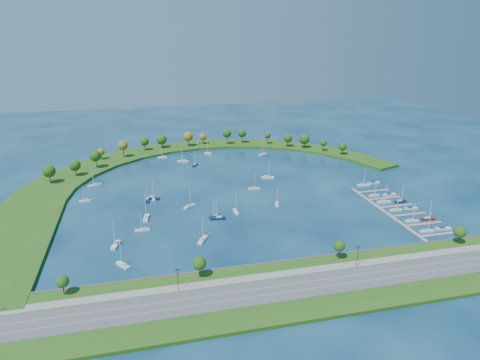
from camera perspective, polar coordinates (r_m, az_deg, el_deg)
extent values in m
plane|color=#082745|center=(289.64, -0.73, -1.14)|extent=(700.00, 700.00, 0.00)
cube|color=#2B5416|center=(183.13, 8.27, -14.26)|extent=(420.00, 42.00, 1.60)
cube|color=#474442|center=(200.04, 5.98, -10.97)|extent=(420.00, 1.20, 1.80)
cube|color=#515154|center=(182.66, 8.28, -14.04)|extent=(420.00, 16.00, 0.12)
cube|color=gray|center=(191.24, 7.05, -12.30)|extent=(420.00, 5.00, 0.12)
cube|color=silver|center=(180.71, 8.58, -14.43)|extent=(420.00, 0.15, 0.02)
cube|color=silver|center=(184.55, 7.99, -13.61)|extent=(420.00, 0.15, 0.02)
cylinder|color=#382314|center=(188.49, -22.73, -13.50)|extent=(0.56, 0.56, 4.90)
sphere|color=#174C13|center=(186.70, -22.87, -12.59)|extent=(5.20, 5.20, 5.20)
cylinder|color=#382314|center=(186.27, -5.47, -12.25)|extent=(0.56, 0.56, 5.25)
sphere|color=#174C13|center=(184.30, -5.51, -11.24)|extent=(6.00, 6.00, 6.00)
cylinder|color=#382314|center=(203.78, 13.18, -9.68)|extent=(0.56, 0.56, 5.60)
sphere|color=#174C13|center=(201.97, 13.27, -8.73)|extent=(5.20, 5.20, 5.20)
cylinder|color=#382314|center=(238.54, 27.41, -7.10)|extent=(0.56, 0.56, 4.90)
sphere|color=#174C13|center=(237.07, 27.55, -6.31)|extent=(6.00, 6.00, 6.00)
cylinder|color=black|center=(177.43, -8.39, -13.24)|extent=(0.24, 0.24, 10.00)
cylinder|color=black|center=(198.81, 15.57, -9.96)|extent=(0.24, 0.24, 10.00)
cube|color=#2B5416|center=(297.78, -25.63, -2.36)|extent=(43.73, 48.72, 2.00)
cube|color=#2B5416|center=(323.68, -23.30, -0.35)|extent=(50.23, 54.30, 2.00)
cube|color=#2B5416|center=(346.83, -20.25, 1.30)|extent=(54.07, 56.09, 2.00)
cube|color=#2B5416|center=(366.53, -16.68, 2.64)|extent=(55.20, 54.07, 2.00)
cube|color=#2B5416|center=(382.25, -12.75, 3.66)|extent=(53.65, 48.47, 2.00)
cube|color=#2B5416|center=(393.60, -8.57, 4.37)|extent=(49.62, 39.75, 2.00)
cube|color=#2B5416|center=(400.31, -4.24, 4.80)|extent=(44.32, 29.96, 2.00)
cube|color=#2B5416|center=(402.24, 0.16, 4.92)|extent=(49.49, 38.05, 2.00)
cube|color=#2B5416|center=(399.33, 4.56, 4.75)|extent=(51.13, 44.12, 2.00)
cube|color=#2B5416|center=(391.67, 8.87, 4.28)|extent=(49.19, 47.96, 2.00)
cube|color=#2B5416|center=(379.41, 13.01, 3.52)|extent=(43.90, 49.49, 2.00)
cube|color=#2B5416|center=(362.85, 16.88, 2.45)|extent=(35.67, 48.74, 2.00)
cube|color=#2B5416|center=(248.17, -28.01, -6.99)|extent=(36.00, 130.81, 1.90)
cylinder|color=#382314|center=(320.94, -24.28, 0.20)|extent=(0.56, 0.56, 7.04)
sphere|color=#174C13|center=(319.39, -24.41, 1.10)|extent=(8.80, 8.80, 8.80)
cylinder|color=#382314|center=(330.10, -21.31, 1.06)|extent=(0.56, 0.56, 6.48)
sphere|color=#174C13|center=(328.70, -21.42, 1.86)|extent=(8.22, 8.22, 8.22)
cylinder|color=#382314|center=(344.11, -18.85, 2.20)|extent=(0.56, 0.56, 7.93)
sphere|color=#174C13|center=(342.57, -18.95, 3.11)|extent=(8.69, 8.69, 8.69)
cylinder|color=#382314|center=(366.29, -18.23, 3.05)|extent=(0.56, 0.56, 5.11)
sphere|color=brown|center=(365.30, -18.29, 3.62)|extent=(6.32, 6.32, 6.32)
cylinder|color=#382314|center=(366.80, -15.47, 3.63)|extent=(0.56, 0.56, 8.60)
sphere|color=brown|center=(365.30, -15.55, 4.52)|extent=(8.16, 8.16, 8.16)
cylinder|color=#382314|center=(383.97, -12.73, 4.39)|extent=(0.56, 0.56, 6.53)
sphere|color=#174C13|center=(382.79, -12.78, 5.08)|extent=(7.65, 7.65, 7.65)
cylinder|color=#382314|center=(389.88, -10.51, 4.71)|extent=(0.56, 0.56, 5.74)
sphere|color=#174C13|center=(388.73, -10.55, 5.38)|extent=(9.27, 9.27, 9.27)
cylinder|color=#382314|center=(391.71, -7.00, 5.08)|extent=(0.56, 0.56, 7.36)
sphere|color=brown|center=(390.39, -7.04, 5.86)|extent=(9.11, 9.11, 9.11)
cylinder|color=#382314|center=(398.60, -4.99, 5.27)|extent=(0.56, 0.56, 5.48)
sphere|color=brown|center=(397.62, -5.01, 5.84)|extent=(6.81, 6.81, 6.81)
cylinder|color=#382314|center=(395.54, -1.77, 5.47)|extent=(0.56, 0.56, 8.85)
sphere|color=#174C13|center=(394.14, -1.78, 6.32)|extent=(7.91, 7.91, 7.91)
cylinder|color=#382314|center=(400.57, 0.28, 5.58)|extent=(0.56, 0.56, 7.81)
sphere|color=#174C13|center=(399.30, 0.28, 6.34)|extent=(7.84, 7.84, 7.84)
cylinder|color=#382314|center=(397.72, 3.74, 5.38)|extent=(0.56, 0.56, 7.07)
sphere|color=#174C13|center=(396.61, 3.75, 6.04)|extent=(5.75, 5.75, 5.75)
cylinder|color=#382314|center=(389.60, 6.47, 4.94)|extent=(0.56, 0.56, 6.28)
sphere|color=#174C13|center=(388.47, 6.49, 5.61)|extent=(7.80, 7.80, 7.80)
cylinder|color=#382314|center=(387.77, 8.66, 4.76)|extent=(0.56, 0.56, 6.14)
sphere|color=#174C13|center=(386.58, 8.70, 5.47)|extent=(9.09, 9.09, 9.09)
cylinder|color=#382314|center=(379.83, 11.16, 4.31)|extent=(0.56, 0.56, 6.21)
sphere|color=#174C13|center=(378.76, 11.21, 4.94)|extent=(5.92, 5.92, 5.92)
cylinder|color=#382314|center=(372.32, 13.65, 3.78)|extent=(0.56, 0.56, 5.61)
sphere|color=#174C13|center=(371.25, 13.70, 4.40)|extent=(6.88, 6.88, 6.88)
cylinder|color=gray|center=(398.32, -5.66, 5.11)|extent=(2.20, 2.20, 3.76)
cylinder|color=gray|center=(397.82, -5.67, 5.39)|extent=(2.60, 2.60, 0.30)
cube|color=gray|center=(266.03, 19.02, -4.11)|extent=(2.20, 82.00, 0.40)
cube|color=gray|center=(248.86, 25.40, -6.64)|extent=(22.00, 2.00, 0.40)
cylinder|color=#382314|center=(255.50, 27.33, -6.22)|extent=(0.36, 0.36, 1.60)
cube|color=gray|center=(258.08, 23.61, -5.45)|extent=(22.00, 2.00, 0.40)
cylinder|color=#382314|center=(264.48, 25.52, -5.08)|extent=(0.36, 0.36, 1.60)
cube|color=gray|center=(267.63, 21.96, -4.34)|extent=(22.00, 2.00, 0.40)
cylinder|color=#382314|center=(273.81, 23.84, -4.01)|extent=(0.36, 0.36, 1.60)
cube|color=gray|center=(277.48, 20.43, -3.30)|extent=(22.00, 2.00, 0.40)
cylinder|color=#382314|center=(283.45, 22.27, -3.01)|extent=(0.36, 0.36, 1.60)
cube|color=gray|center=(287.60, 19.01, -2.33)|extent=(22.00, 2.00, 0.40)
cylinder|color=#382314|center=(293.36, 20.82, -2.07)|extent=(0.36, 0.36, 1.60)
cube|color=gray|center=(297.96, 17.68, -1.43)|extent=(22.00, 2.00, 0.40)
cylinder|color=#382314|center=(303.52, 19.46, -1.20)|extent=(0.36, 0.36, 1.60)
cube|color=silver|center=(287.90, 1.89, -1.18)|extent=(8.17, 2.71, 0.97)
cube|color=#BDBDC1|center=(287.46, 1.74, -1.04)|extent=(2.90, 1.74, 0.68)
cylinder|color=silver|center=(286.01, 2.03, -0.06)|extent=(0.32, 0.32, 10.87)
cube|color=silver|center=(365.88, -10.43, 3.03)|extent=(8.18, 3.02, 0.96)
cube|color=#BDBDC1|center=(365.61, -10.31, 3.16)|extent=(2.94, 1.84, 0.67)
cylinder|color=silver|center=(364.33, -10.59, 3.91)|extent=(0.32, 0.32, 10.80)
cube|color=#0A1B43|center=(340.67, -6.09, 2.02)|extent=(5.42, 8.29, 0.97)
cube|color=#BDBDC1|center=(341.17, -6.05, 2.19)|extent=(2.62, 3.23, 0.68)
cylinder|color=silver|center=(338.36, -6.15, 2.95)|extent=(0.32, 0.32, 10.91)
cube|color=silver|center=(263.18, 5.04, -3.30)|extent=(4.31, 7.67, 0.89)
cube|color=#BDBDC1|center=(262.21, 5.04, -3.21)|extent=(2.20, 2.91, 0.62)
cylinder|color=silver|center=(261.69, 5.07, -2.15)|extent=(0.32, 0.32, 9.98)
cube|color=silver|center=(260.78, -6.81, -3.57)|extent=(8.16, 7.14, 1.02)
cube|color=#BDBDC1|center=(259.90, -6.95, -3.45)|extent=(3.37, 3.16, 0.72)
cylinder|color=silver|center=(258.86, -6.76, -2.24)|extent=(0.32, 0.32, 11.49)
cube|color=silver|center=(223.16, -16.43, -8.41)|extent=(5.11, 9.48, 1.10)
cube|color=#BDBDC1|center=(223.49, -16.38, -8.09)|extent=(2.65, 3.58, 0.77)
cylinder|color=silver|center=(219.58, -16.66, -6.95)|extent=(0.32, 0.32, 12.33)
cube|color=silver|center=(310.70, -19.02, -0.69)|extent=(9.32, 6.01, 1.09)
cube|color=#BDBDC1|center=(310.66, -18.88, -0.49)|extent=(3.62, 2.91, 0.76)
cylinder|color=silver|center=(308.39, -19.28, 0.45)|extent=(0.32, 0.32, 12.24)
cube|color=silver|center=(285.00, -20.21, -2.66)|extent=(7.18, 2.30, 0.85)
cube|color=#BDBDC1|center=(284.68, -20.09, -2.51)|extent=(2.54, 1.50, 0.60)
cylinder|color=silver|center=(283.24, -20.45, -1.69)|extent=(0.32, 0.32, 9.59)
cube|color=#0A1B43|center=(274.82, -12.39, -2.67)|extent=(3.39, 8.64, 1.01)
cube|color=#BDBDC1|center=(275.28, -12.39, -2.44)|extent=(2.00, 3.13, 0.71)
cylinder|color=silver|center=(271.97, -12.50, -1.52)|extent=(0.32, 0.32, 11.36)
cube|color=silver|center=(219.87, -5.06, -8.06)|extent=(6.77, 9.20, 1.10)
cube|color=#BDBDC1|center=(218.69, -5.15, -7.95)|extent=(3.15, 3.67, 0.77)
cylinder|color=silver|center=(217.47, -5.04, -6.41)|extent=(0.32, 0.32, 12.34)
cube|color=silver|center=(310.34, 3.77, 0.35)|extent=(9.72, 4.82, 1.12)
cube|color=#BDBDC1|center=(309.98, 3.60, 0.52)|extent=(3.63, 2.58, 0.79)
cylinder|color=silver|center=(308.21, 3.94, 1.56)|extent=(0.32, 0.32, 12.65)
cube|color=silver|center=(248.94, -12.54, -5.05)|extent=(4.31, 10.10, 1.17)
cube|color=#BDBDC1|center=(247.65, -12.59, -4.93)|extent=(2.45, 3.69, 0.82)
cylinder|color=silver|center=(246.82, -12.64, -3.46)|extent=(0.32, 0.32, 13.20)
cube|color=silver|center=(372.99, -4.30, 3.61)|extent=(7.01, 7.23, 0.94)
cube|color=#BDBDC1|center=(372.31, -4.21, 3.72)|extent=(3.01, 3.06, 0.66)
cylinder|color=silver|center=(371.83, -4.40, 4.49)|extent=(0.32, 0.32, 10.62)
cube|color=silver|center=(251.54, -0.57, -4.31)|extent=(2.63, 8.38, 1.00)
cube|color=#BDBDC1|center=(251.95, -0.61, -4.06)|extent=(1.73, 2.96, 0.70)
cylinder|color=silver|center=(248.54, -0.55, -3.09)|extent=(0.32, 0.32, 11.20)
cube|color=silver|center=(368.84, 3.11, 3.47)|extent=(8.78, 6.01, 1.03)
cube|color=#BDBDC1|center=(369.17, 3.21, 3.62)|extent=(3.45, 2.86, 0.72)
cylinder|color=silver|center=(366.69, 3.05, 4.40)|extent=(0.32, 0.32, 11.63)
cube|color=silver|center=(351.61, -7.73, 2.52)|extent=(9.66, 4.85, 1.12)
cube|color=#BDBDC1|center=(351.21, -7.59, 2.67)|extent=(3.61, 2.58, 0.78)
cylinder|color=silver|center=(349.82, -7.90, 3.59)|extent=(0.32, 0.32, 12.57)
cube|color=#0A1B43|center=(277.28, -11.66, -2.41)|extent=(8.72, 7.26, 1.07)
cube|color=#BDBDC1|center=(277.42, -11.83, -2.20)|extent=(3.56, 3.25, 0.75)
cylinder|color=silver|center=(274.57, -11.63, -1.16)|extent=(0.32, 0.32, 12.07)
cube|color=#0A1B43|center=(243.30, -3.03, -5.19)|extent=(9.07, 3.43, 1.06)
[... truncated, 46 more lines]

